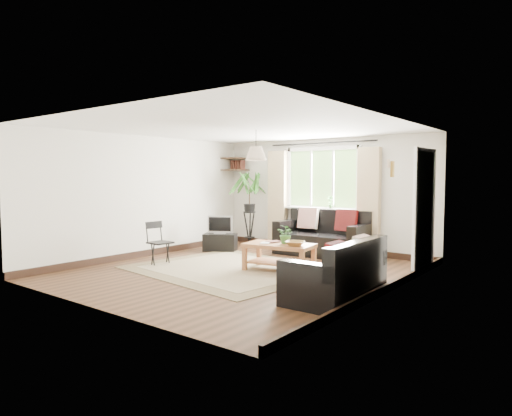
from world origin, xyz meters
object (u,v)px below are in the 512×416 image
Objects in this scene: sofa_right at (335,270)px; palm_stand at (249,209)px; folding_chair at (160,243)px; tv_stand at (220,242)px; coffee_table at (279,257)px; sofa_back at (322,234)px.

sofa_right is 4.76m from palm_stand.
tv_stand is at bearing 9.32° from folding_chair.
sofa_right is 1.39× the size of coffee_table.
tv_stand is at bearing -158.53° from sofa_back.
tv_stand is 1.82m from folding_chair.
folding_chair is (-2.03, -0.85, 0.15)m from coffee_table.
tv_stand is 1.20m from palm_stand.
coffee_table is 1.66× the size of tv_stand.
sofa_right is 3.59m from folding_chair.
folding_chair is at bearing -92.42° from sofa_right.
palm_stand is (-3.74, 2.91, 0.48)m from sofa_right.
palm_stand reaches higher than coffee_table.
palm_stand is at bearing 7.06° from folding_chair.
coffee_table is at bearing -52.09° from tv_stand.
coffee_table is (-1.56, 0.95, -0.14)m from sofa_right.
palm_stand reaches higher than folding_chair.
sofa_back is at bearing 96.08° from coffee_table.
coffee_table is 2.20m from folding_chair.
tv_stand is at bearing -117.67° from sofa_right.
sofa_right is at bearing -87.87° from folding_chair.
sofa_right is (1.75, -2.77, -0.06)m from sofa_back.
palm_stand reaches higher than sofa_right.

